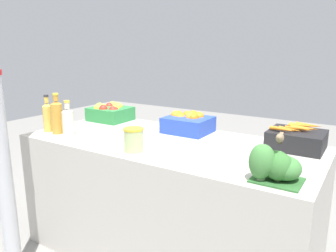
# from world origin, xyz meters

# --- Properties ---
(ground_plane) EXTENTS (10.00, 10.00, 0.00)m
(ground_plane) POSITION_xyz_m (0.00, 0.00, 0.00)
(ground_plane) COLOR gray
(market_table) EXTENTS (1.92, 0.87, 0.82)m
(market_table) POSITION_xyz_m (0.00, 0.00, 0.41)
(market_table) COLOR #B7B2A8
(market_table) RESTS_ON ground_plane
(apple_crate) EXTENTS (0.31, 0.28, 0.15)m
(apple_crate) POSITION_xyz_m (-0.75, 0.27, 0.89)
(apple_crate) COLOR #2D8442
(apple_crate) RESTS_ON market_table
(orange_crate) EXTENTS (0.31, 0.28, 0.15)m
(orange_crate) POSITION_xyz_m (-0.01, 0.28, 0.89)
(orange_crate) COLOR #2847B7
(orange_crate) RESTS_ON market_table
(carrot_crate) EXTENTS (0.31, 0.28, 0.15)m
(carrot_crate) POSITION_xyz_m (0.74, 0.27, 0.88)
(carrot_crate) COLOR black
(carrot_crate) RESTS_ON market_table
(broccoli_pile) EXTENTS (0.23, 0.19, 0.18)m
(broccoli_pile) POSITION_xyz_m (0.76, -0.31, 0.90)
(broccoli_pile) COLOR #2D602D
(broccoli_pile) RESTS_ON market_table
(juice_bottle_golden) EXTENTS (0.07, 0.07, 0.27)m
(juice_bottle_golden) POSITION_xyz_m (-0.87, -0.25, 0.93)
(juice_bottle_golden) COLOR gold
(juice_bottle_golden) RESTS_ON market_table
(juice_bottle_amber) EXTENTS (0.08, 0.08, 0.29)m
(juice_bottle_amber) POSITION_xyz_m (-0.77, -0.25, 0.94)
(juice_bottle_amber) COLOR gold
(juice_bottle_amber) RESTS_ON market_table
(juice_bottle_cloudy) EXTENTS (0.08, 0.08, 0.25)m
(juice_bottle_cloudy) POSITION_xyz_m (-0.66, -0.25, 0.92)
(juice_bottle_cloudy) COLOR beige
(juice_bottle_cloudy) RESTS_ON market_table
(pickle_jar) EXTENTS (0.12, 0.12, 0.14)m
(pickle_jar) POSITION_xyz_m (-0.05, -0.29, 0.89)
(pickle_jar) COLOR #B2C684
(pickle_jar) RESTS_ON market_table
(sparrow_bird) EXTENTS (0.05, 0.14, 0.05)m
(sparrow_bird) POSITION_xyz_m (0.78, -0.29, 1.02)
(sparrow_bird) COLOR #4C3D2D
(sparrow_bird) RESTS_ON broccoli_pile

